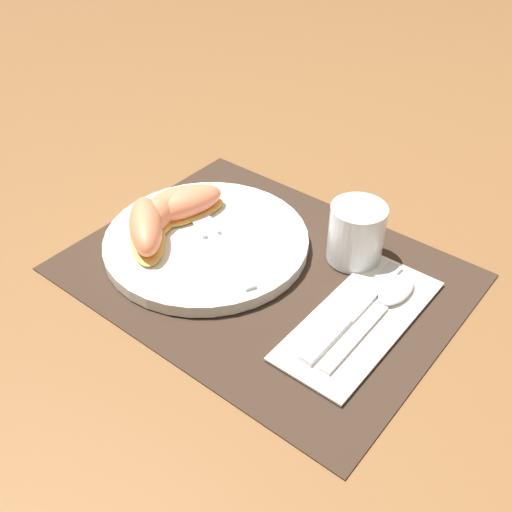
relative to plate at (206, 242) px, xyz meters
name	(u,v)px	position (x,y,z in m)	size (l,w,h in m)	color
ground_plane	(264,273)	(0.09, 0.01, -0.01)	(3.00, 3.00, 0.00)	brown
placemat	(264,272)	(0.09, 0.01, -0.01)	(0.47, 0.36, 0.00)	#38281E
plate	(206,242)	(0.00, 0.00, 0.00)	(0.27, 0.27, 0.02)	white
juice_glass	(356,236)	(0.16, 0.10, 0.03)	(0.07, 0.07, 0.08)	silver
napkin	(361,318)	(0.23, 0.01, -0.01)	(0.10, 0.23, 0.00)	white
knife	(352,312)	(0.22, 0.01, 0.00)	(0.02, 0.20, 0.01)	silver
spoon	(386,302)	(0.24, 0.05, 0.00)	(0.03, 0.19, 0.01)	silver
fork	(215,238)	(0.01, 0.00, 0.01)	(0.18, 0.10, 0.00)	silver
citrus_wedge_0	(182,205)	(-0.06, 0.02, 0.02)	(0.09, 0.13, 0.04)	#F7C656
citrus_wedge_1	(168,208)	(-0.07, 0.00, 0.02)	(0.06, 0.12, 0.04)	#F7C656
citrus_wedge_2	(158,214)	(-0.07, -0.02, 0.02)	(0.07, 0.12, 0.04)	#F7C656
citrus_wedge_3	(146,228)	(-0.05, -0.05, 0.03)	(0.12, 0.11, 0.05)	#F7C656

